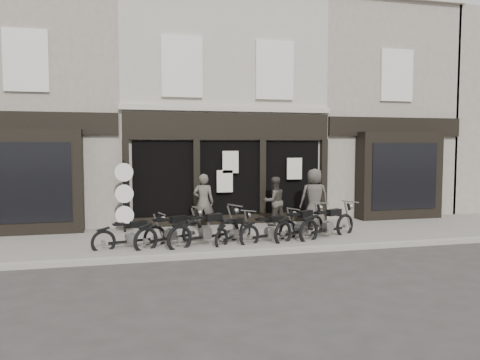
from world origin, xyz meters
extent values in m
plane|color=#2D2B28|center=(0.00, 0.00, 0.00)|extent=(90.00, 90.00, 0.00)
cube|color=slate|center=(0.00, 0.90, 0.06)|extent=(30.00, 4.20, 0.12)
cube|color=gray|center=(0.00, -1.25, 0.07)|extent=(30.00, 0.25, 0.13)
cube|color=#AFA996|center=(0.00, 6.00, 4.10)|extent=(7.20, 6.00, 8.20)
cube|color=black|center=(0.00, 2.92, 3.45)|extent=(7.10, 0.18, 0.90)
cube|color=black|center=(0.00, 2.98, 1.50)|extent=(6.50, 0.10, 2.95)
cube|color=black|center=(0.00, 2.91, 0.22)|extent=(7.10, 0.20, 0.44)
cube|color=#B0A999|center=(0.00, 2.95, 4.05)|extent=(7.30, 0.22, 0.18)
cube|color=silver|center=(-1.60, 2.95, 5.40)|extent=(1.35, 0.12, 2.00)
cube|color=black|center=(-1.60, 2.98, 5.40)|extent=(1.05, 0.06, 1.70)
cube|color=silver|center=(1.60, 2.95, 5.40)|extent=(1.35, 0.12, 2.00)
cube|color=black|center=(1.60, 2.98, 5.40)|extent=(1.05, 0.06, 1.70)
cube|color=black|center=(-3.45, 2.90, 1.55)|extent=(0.22, 0.22, 3.00)
cube|color=black|center=(-1.15, 2.90, 1.55)|extent=(0.22, 0.22, 3.00)
cube|color=black|center=(1.15, 2.90, 1.55)|extent=(0.22, 0.22, 3.00)
cube|color=black|center=(3.45, 2.90, 1.55)|extent=(0.22, 0.22, 3.00)
cube|color=beige|center=(0.00, 2.80, 2.25)|extent=(0.55, 0.04, 0.75)
cube|color=beige|center=(2.30, 2.80, 2.00)|extent=(0.55, 0.04, 0.75)
cube|color=beige|center=(-0.20, 2.80, 1.60)|extent=(0.55, 0.04, 0.75)
cube|color=gray|center=(-6.35, 6.00, 4.10)|extent=(5.50, 6.00, 8.20)
cube|color=black|center=(-6.35, 2.65, 1.70)|extent=(3.20, 0.70, 3.20)
cube|color=black|center=(-6.35, 2.30, 1.70)|extent=(2.60, 0.06, 2.40)
cube|color=black|center=(-6.35, 2.95, 3.50)|extent=(5.40, 0.16, 0.70)
cube|color=silver|center=(-6.35, 2.96, 5.40)|extent=(1.30, 0.10, 1.90)
cube|color=black|center=(-6.35, 2.99, 5.40)|extent=(1.00, 0.06, 1.60)
cube|color=gray|center=(6.35, 6.00, 4.10)|extent=(5.50, 6.00, 8.20)
cube|color=black|center=(6.35, 2.65, 1.70)|extent=(3.20, 0.70, 3.20)
cube|color=black|center=(6.35, 2.30, 1.70)|extent=(2.60, 0.06, 2.40)
cube|color=black|center=(6.35, 2.95, 3.50)|extent=(5.40, 0.16, 0.70)
cube|color=silver|center=(6.35, 2.96, 5.40)|extent=(1.30, 0.10, 1.90)
cube|color=black|center=(6.35, 2.99, 5.40)|extent=(1.00, 0.06, 1.60)
torus|color=black|center=(-2.73, 0.09, 0.32)|extent=(0.65, 0.25, 0.65)
torus|color=black|center=(-4.05, -0.26, 0.32)|extent=(0.65, 0.25, 0.65)
cube|color=black|center=(-3.39, -0.08, 0.28)|extent=(1.10, 0.34, 0.06)
cube|color=gray|center=(-3.37, -0.08, 0.36)|extent=(0.26, 0.22, 0.25)
cube|color=black|center=(-3.15, -0.02, 0.72)|extent=(0.46, 0.27, 0.16)
cube|color=black|center=(-3.66, -0.16, 0.75)|extent=(0.32, 0.26, 0.06)
cylinder|color=gray|center=(-2.52, 0.15, 0.94)|extent=(0.18, 0.54, 0.03)
torus|color=black|center=(-1.67, 0.30, 0.35)|extent=(0.67, 0.44, 0.72)
torus|color=black|center=(-2.99, -0.46, 0.35)|extent=(0.67, 0.44, 0.72)
cube|color=black|center=(-2.33, -0.08, 0.31)|extent=(1.11, 0.66, 0.06)
cube|color=gray|center=(-2.31, -0.07, 0.39)|extent=(0.31, 0.29, 0.27)
cube|color=black|center=(-2.09, 0.05, 0.79)|extent=(0.51, 0.39, 0.18)
cube|color=black|center=(-2.60, -0.24, 0.84)|extent=(0.38, 0.34, 0.06)
cylinder|color=gray|center=(-1.47, 0.41, 1.05)|extent=(0.33, 0.55, 0.04)
torus|color=black|center=(-0.68, 0.10, 0.37)|extent=(0.73, 0.41, 0.75)
torus|color=black|center=(-2.14, -0.58, 0.37)|extent=(0.73, 0.41, 0.75)
cube|color=black|center=(-1.41, -0.24, 0.33)|extent=(1.22, 0.61, 0.07)
cube|color=gray|center=(-1.39, -0.23, 0.42)|extent=(0.33, 0.29, 0.29)
cube|color=black|center=(-1.15, -0.11, 0.84)|extent=(0.54, 0.39, 0.19)
cube|color=black|center=(-1.71, -0.38, 0.88)|extent=(0.40, 0.34, 0.07)
cylinder|color=gray|center=(-0.46, 0.21, 1.10)|extent=(0.31, 0.60, 0.04)
torus|color=black|center=(-0.11, 0.41, 0.30)|extent=(0.48, 0.49, 0.60)
torus|color=black|center=(-1.00, -0.52, 0.30)|extent=(0.48, 0.49, 0.60)
cube|color=black|center=(-0.56, -0.05, 0.26)|extent=(0.76, 0.79, 0.05)
cube|color=gray|center=(-0.54, -0.04, 0.33)|extent=(0.26, 0.26, 0.23)
cube|color=black|center=(-0.40, 0.12, 0.67)|extent=(0.39, 0.40, 0.15)
cube|color=black|center=(-0.74, -0.24, 0.71)|extent=(0.31, 0.32, 0.05)
cylinder|color=gray|center=(0.03, 0.55, 0.88)|extent=(0.39, 0.38, 0.03)
torus|color=black|center=(1.08, 0.05, 0.32)|extent=(0.64, 0.32, 0.65)
torus|color=black|center=(-0.21, -0.47, 0.32)|extent=(0.64, 0.32, 0.65)
cube|color=black|center=(0.43, -0.21, 0.28)|extent=(1.08, 0.47, 0.06)
cube|color=gray|center=(0.45, -0.20, 0.36)|extent=(0.28, 0.25, 0.25)
cube|color=black|center=(0.66, -0.12, 0.72)|extent=(0.47, 0.32, 0.16)
cube|color=black|center=(0.16, -0.32, 0.76)|extent=(0.34, 0.29, 0.06)
cylinder|color=gray|center=(1.27, 0.13, 0.96)|extent=(0.24, 0.53, 0.03)
torus|color=black|center=(2.06, 0.36, 0.36)|extent=(0.67, 0.47, 0.73)
torus|color=black|center=(0.75, -0.47, 0.36)|extent=(0.67, 0.47, 0.73)
cube|color=black|center=(1.41, -0.06, 0.32)|extent=(1.11, 0.73, 0.06)
cube|color=gray|center=(1.42, -0.04, 0.40)|extent=(0.32, 0.30, 0.28)
cube|color=black|center=(1.64, 0.09, 0.81)|extent=(0.51, 0.42, 0.18)
cube|color=black|center=(1.14, -0.23, 0.85)|extent=(0.39, 0.35, 0.06)
cylinder|color=gray|center=(2.26, 0.48, 1.07)|extent=(0.36, 0.55, 0.04)
torus|color=black|center=(2.98, 0.25, 0.37)|extent=(0.72, 0.40, 0.75)
torus|color=black|center=(1.53, -0.42, 0.37)|extent=(0.72, 0.40, 0.75)
cube|color=black|center=(2.26, -0.09, 0.32)|extent=(1.21, 0.60, 0.07)
cube|color=gray|center=(2.28, -0.08, 0.41)|extent=(0.32, 0.29, 0.29)
cube|color=black|center=(2.52, 0.03, 0.83)|extent=(0.54, 0.38, 0.19)
cube|color=black|center=(1.96, -0.22, 0.87)|extent=(0.39, 0.34, 0.07)
cylinder|color=gray|center=(3.20, 0.35, 1.09)|extent=(0.30, 0.59, 0.04)
imported|color=#4F4941|center=(-1.08, 1.94, 1.02)|extent=(0.74, 0.57, 1.80)
imported|color=#3E3832|center=(1.37, 2.20, 0.94)|extent=(0.90, 0.76, 1.65)
imported|color=#433D37|center=(2.60, 1.71, 1.09)|extent=(1.01, 0.72, 1.93)
cylinder|color=black|center=(-3.51, 2.16, 0.03)|extent=(0.37, 0.37, 0.06)
cylinder|color=black|center=(-3.51, 2.16, 1.17)|extent=(0.07, 0.07, 2.34)
cylinder|color=black|center=(-3.51, 2.13, 1.99)|extent=(0.57, 0.13, 0.57)
cylinder|color=silver|center=(-3.51, 2.10, 1.99)|extent=(0.56, 0.10, 0.57)
cylinder|color=black|center=(-3.51, 2.13, 1.32)|extent=(0.57, 0.13, 0.57)
cylinder|color=silver|center=(-3.51, 2.10, 1.32)|extent=(0.56, 0.10, 0.57)
cylinder|color=black|center=(-3.51, 2.13, 0.66)|extent=(0.57, 0.13, 0.57)
cylinder|color=silver|center=(-3.51, 2.10, 0.66)|extent=(0.56, 0.10, 0.57)
camera|label=1|loc=(-3.50, -12.63, 2.79)|focal=35.00mm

